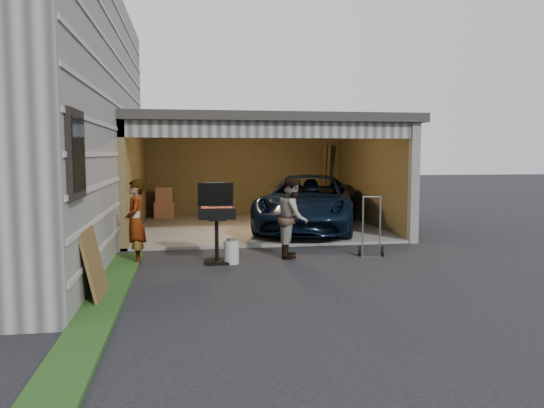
{
  "coord_description": "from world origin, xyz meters",
  "views": [
    {
      "loc": [
        -1.14,
        -7.62,
        2.01
      ],
      "look_at": [
        0.31,
        1.28,
        1.15
      ],
      "focal_mm": 35.0,
      "sensor_mm": 36.0,
      "label": 1
    }
  ],
  "objects": [
    {
      "name": "propane_tank",
      "position": [
        -0.34,
        1.94,
        0.21
      ],
      "size": [
        0.32,
        0.32,
        0.42
      ],
      "primitive_type": "cylinder",
      "rotation": [
        0.0,
        0.0,
        0.15
      ],
      "color": "#B3B2AE",
      "rests_on": "ground"
    },
    {
      "name": "minivan",
      "position": [
        1.98,
        5.63,
        0.7
      ],
      "size": [
        3.85,
        5.52,
        1.4
      ],
      "primitive_type": "imported",
      "rotation": [
        0.0,
        0.0,
        -0.34
      ],
      "color": "black",
      "rests_on": "ground"
    },
    {
      "name": "ground",
      "position": [
        0.0,
        0.0,
        0.0
      ],
      "size": [
        80.0,
        80.0,
        0.0
      ],
      "primitive_type": "plane",
      "color": "black",
      "rests_on": "ground"
    },
    {
      "name": "hand_truck",
      "position": [
        2.42,
        2.18,
        0.23
      ],
      "size": [
        0.53,
        0.47,
        1.19
      ],
      "rotation": [
        0.0,
        0.0,
        -0.31
      ],
      "color": "slate",
      "rests_on": "ground"
    },
    {
      "name": "plywood_panel",
      "position": [
        -2.4,
        -0.21,
        0.51
      ],
      "size": [
        0.26,
        0.92,
        1.02
      ],
      "primitive_type": "cube",
      "rotation": [
        0.0,
        -0.21,
        0.0
      ],
      "color": "#51391B",
      "rests_on": "ground"
    },
    {
      "name": "bbq_grill",
      "position": [
        -0.6,
        2.04,
        0.87
      ],
      "size": [
        0.66,
        0.58,
        1.47
      ],
      "color": "black",
      "rests_on": "ground"
    },
    {
      "name": "groundcover_strip",
      "position": [
        -2.25,
        -1.0,
        0.03
      ],
      "size": [
        0.5,
        8.0,
        0.06
      ],
      "primitive_type": "cube",
      "color": "#193814",
      "rests_on": "ground"
    },
    {
      "name": "garage",
      "position": [
        0.76,
        6.79,
        1.87
      ],
      "size": [
        6.8,
        6.3,
        2.9
      ],
      "color": "#605E59",
      "rests_on": "ground"
    },
    {
      "name": "woman",
      "position": [
        -2.06,
        2.2,
        0.77
      ],
      "size": [
        0.41,
        0.59,
        1.54
      ],
      "primitive_type": "imported",
      "rotation": [
        0.0,
        0.0,
        -1.49
      ],
      "color": "silver",
      "rests_on": "ground"
    },
    {
      "name": "man",
      "position": [
        0.9,
        2.4,
        0.78
      ],
      "size": [
        0.75,
        0.88,
        1.56
      ],
      "primitive_type": "imported",
      "rotation": [
        0.0,
        0.0,
        1.33
      ],
      "color": "#44261A",
      "rests_on": "ground"
    }
  ]
}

